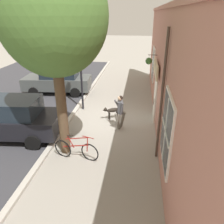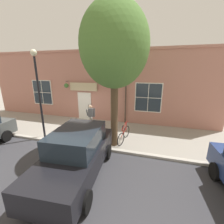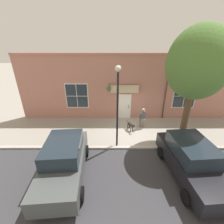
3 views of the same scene
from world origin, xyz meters
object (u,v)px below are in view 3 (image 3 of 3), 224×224
Objects in this scene: dog_on_leash at (131,125)px; leaning_bicycle at (184,132)px; street_tree_by_curb at (197,66)px; pedestrian_walking at (143,116)px; parked_car_mid_block at (191,160)px; street_lamp at (118,97)px; parked_car_nearest_curb at (64,160)px.

dog_on_leash is 0.59× the size of leaning_bicycle.
dog_on_leash is 0.15× the size of street_tree_by_curb.
parked_car_mid_block is at bearing 17.41° from pedestrian_walking.
leaning_bicycle is 3.38m from parked_car_mid_block.
pedestrian_walking is 3.68m from street_lamp.
pedestrian_walking is 1.13m from dog_on_leash.
leaning_bicycle reaches higher than dog_on_leash.
street_tree_by_curb is 4.37m from leaning_bicycle.
dog_on_leash is 3.53m from leaning_bicycle.
parked_car_mid_block reaches higher than pedestrian_walking.
street_tree_by_curb is at bearing 111.72° from parked_car_nearest_curb.
dog_on_leash is at bearing 138.84° from parked_car_nearest_curb.
street_lamp is (0.89, -4.46, 2.75)m from leaning_bicycle.
street_tree_by_curb is 1.51× the size of parked_car_nearest_curb.
street_lamp is at bearing -40.77° from pedestrian_walking.
street_lamp is (0.33, -4.05, -1.56)m from street_tree_by_curb.
parked_car_nearest_curb is (4.04, -3.53, 0.42)m from dog_on_leash.
street_tree_by_curb is 4.36m from street_lamp.
street_tree_by_curb is at bearing 94.66° from street_lamp.
parked_car_nearest_curb is 4.06m from street_lamp.
parked_car_nearest_curb is at bearing -47.62° from street_lamp.
dog_on_leash is 0.23× the size of parked_car_mid_block.
pedestrian_walking reaches higher than leaning_bicycle.
parked_car_nearest_curb is 1.00× the size of parked_car_mid_block.
street_lamp reaches higher than leaning_bicycle.
parked_car_nearest_curb is (4.52, -4.43, -0.06)m from pedestrian_walking.
parked_car_mid_block is (-0.01, 5.84, 0.00)m from parked_car_nearest_curb.
street_tree_by_curb is at bearing -36.15° from leaning_bicycle.
leaning_bicycle is 0.36× the size of street_lamp.
pedestrian_walking is 6.33m from parked_car_nearest_curb.
dog_on_leash is 3.37m from street_lamp.
parked_car_mid_block reaches higher than leaning_bicycle.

